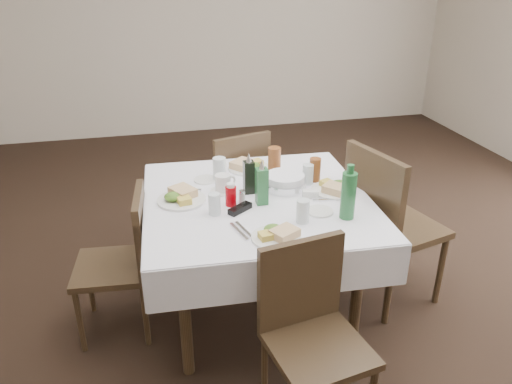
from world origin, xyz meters
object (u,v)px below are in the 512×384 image
(chair_south, at_px, (310,323))
(ketchup_bottle, at_px, (231,195))
(dining_table, at_px, (257,211))
(bread_basket, at_px, (285,182))
(chair_east, at_px, (385,218))
(coffee_mug, at_px, (223,184))
(water_s, at_px, (303,211))
(chair_north, at_px, (236,182))
(chair_west, at_px, (126,255))
(water_e, at_px, (308,174))
(green_bottle, at_px, (348,195))
(oil_cruet_dark, at_px, (249,176))
(water_w, at_px, (214,204))
(water_n, at_px, (219,169))
(oil_cruet_green, at_px, (262,185))

(chair_south, relative_size, ketchup_bottle, 6.81)
(dining_table, bearing_deg, bread_basket, 25.97)
(chair_east, distance_m, coffee_mug, 0.98)
(chair_south, distance_m, water_s, 0.56)
(chair_north, height_order, chair_south, chair_north)
(chair_west, relative_size, bread_basket, 3.40)
(chair_south, height_order, water_e, water_e)
(chair_east, xyz_separation_m, chair_west, (-1.50, 0.09, -0.09))
(chair_south, distance_m, green_bottle, 0.68)
(chair_north, distance_m, green_bottle, 1.24)
(water_e, height_order, bread_basket, water_e)
(oil_cruet_dark, bearing_deg, dining_table, -67.90)
(bread_basket, height_order, ketchup_bottle, ketchup_bottle)
(ketchup_bottle, height_order, green_bottle, green_bottle)
(chair_south, height_order, water_s, water_s)
(water_w, distance_m, ketchup_bottle, 0.13)
(water_s, bearing_deg, green_bottle, -1.24)
(water_n, relative_size, green_bottle, 0.49)
(chair_south, height_order, water_w, water_w)
(oil_cruet_green, bearing_deg, water_e, 30.43)
(dining_table, relative_size, oil_cruet_dark, 5.41)
(water_w, relative_size, ketchup_bottle, 0.90)
(chair_east, height_order, green_bottle, green_bottle)
(bread_basket, bearing_deg, chair_north, 102.24)
(chair_west, bearing_deg, oil_cruet_green, -7.02)
(chair_west, bearing_deg, oil_cruet_dark, 4.55)
(oil_cruet_dark, distance_m, green_bottle, 0.59)
(chair_south, bearing_deg, ketchup_bottle, 106.86)
(coffee_mug, bearing_deg, chair_north, 73.15)
(water_s, distance_m, green_bottle, 0.24)
(ketchup_bottle, bearing_deg, water_n, 90.50)
(dining_table, bearing_deg, water_s, -64.50)
(chair_west, bearing_deg, water_n, 24.71)
(chair_west, height_order, bread_basket, chair_west)
(oil_cruet_dark, bearing_deg, ketchup_bottle, -134.04)
(chair_north, distance_m, ketchup_bottle, 0.92)
(water_n, distance_m, water_e, 0.52)
(chair_south, relative_size, coffee_mug, 5.68)
(green_bottle, bearing_deg, ketchup_bottle, 153.54)
(chair_east, relative_size, coffee_mug, 6.62)
(water_e, distance_m, coffee_mug, 0.50)
(chair_north, distance_m, chair_west, 1.09)
(chair_north, distance_m, chair_south, 1.56)
(dining_table, relative_size, water_w, 11.31)
(chair_east, distance_m, water_e, 0.53)
(chair_north, bearing_deg, water_s, -83.76)
(chair_south, height_order, oil_cruet_dark, oil_cruet_dark)
(water_w, bearing_deg, chair_south, -63.33)
(chair_east, height_order, bread_basket, chair_east)
(chair_east, relative_size, water_w, 8.77)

